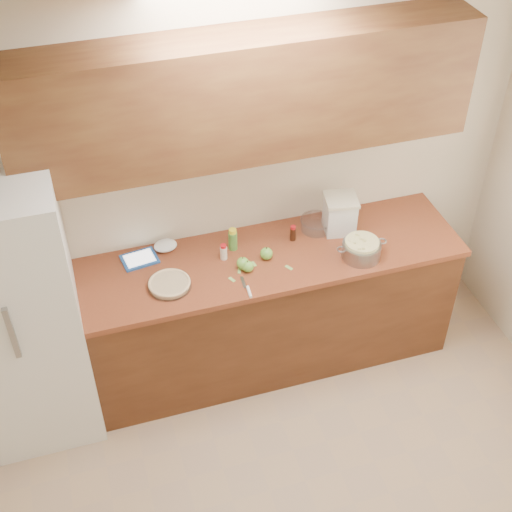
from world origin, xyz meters
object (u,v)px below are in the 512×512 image
object	(u,v)px
pie	(169,284)
colander	(361,249)
tablet	(140,259)
flour_canister	(340,214)

from	to	relation	value
pie	colander	world-z (taller)	colander
pie	colander	distance (m)	1.19
tablet	flour_canister	bearing A→B (deg)	-11.71
tablet	colander	bearing A→B (deg)	-23.95
pie	flour_canister	xyz separation A→B (m)	(1.16, 0.22, 0.11)
colander	pie	bearing A→B (deg)	176.33
flour_canister	colander	bearing A→B (deg)	-84.39
pie	flour_canister	world-z (taller)	flour_canister
pie	tablet	size ratio (longest dim) A/B	1.10
pie	tablet	bearing A→B (deg)	113.46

